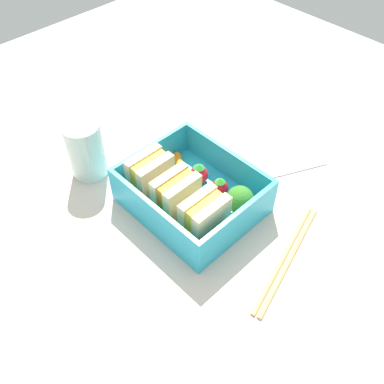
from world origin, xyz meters
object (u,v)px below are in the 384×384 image
object	(u,v)px
drinking_glass	(86,150)
folded_napkin	(279,148)
strawberry_left	(220,187)
sandwich_left	(204,218)
strawberry_far_left	(199,174)
sandwich_center	(150,175)
sandwich_center_left	(176,195)
broccoli_floret	(240,200)
carrot_stick_far_left	(179,163)
chopstick_pair	(287,257)

from	to	relation	value
drinking_glass	folded_napkin	size ratio (longest dim) A/B	0.80
strawberry_left	sandwich_left	bearing A→B (deg)	117.02
strawberry_far_left	folded_napkin	size ratio (longest dim) A/B	0.30
sandwich_center	sandwich_center_left	bearing A→B (deg)	180.00
strawberry_left	strawberry_far_left	xyz separation A→B (cm)	(3.75, 0.33, 0.14)
sandwich_left	broccoli_floret	size ratio (longest dim) A/B	1.35
sandwich_left	carrot_stick_far_left	xyz separation A→B (cm)	(11.28, -6.11, -2.43)
sandwich_center_left	strawberry_far_left	distance (cm)	6.45
sandwich_center_left	sandwich_center	size ratio (longest dim) A/B	1.00
sandwich_left	sandwich_center_left	distance (cm)	5.16
strawberry_far_left	sandwich_center_left	bearing A→B (deg)	106.84
carrot_stick_far_left	sandwich_center_left	bearing A→B (deg)	135.03
sandwich_center	carrot_stick_far_left	xyz separation A→B (cm)	(0.96, -6.11, -2.43)
sandwich_center	drinking_glass	world-z (taller)	drinking_glass
strawberry_far_left	folded_napkin	world-z (taller)	strawberry_far_left
carrot_stick_far_left	sandwich_center	bearing A→B (deg)	98.94
broccoli_floret	carrot_stick_far_left	xyz separation A→B (cm)	(12.17, -0.44, -1.99)
sandwich_center	strawberry_left	world-z (taller)	sandwich_center
drinking_glass	carrot_stick_far_left	bearing A→B (deg)	-133.97
sandwich_center_left	folded_napkin	xyz separation A→B (cm)	(-1.25, -20.90, -4.05)
chopstick_pair	sandwich_center_left	bearing A→B (deg)	19.40
drinking_glass	strawberry_far_left	bearing A→B (deg)	-145.12
sandwich_left	carrot_stick_far_left	bearing A→B (deg)	-28.46
sandwich_left	strawberry_far_left	world-z (taller)	sandwich_left
strawberry_left	broccoli_floret	bearing A→B (deg)	171.14
broccoli_floret	drinking_glass	distance (cm)	23.27
strawberry_far_left	folded_napkin	bearing A→B (deg)	-101.61
sandwich_center_left	drinking_glass	size ratio (longest dim) A/B	0.69
sandwich_center_left	sandwich_center	bearing A→B (deg)	0.00
broccoli_floret	folded_napkin	distance (cm)	16.37
sandwich_left	strawberry_left	size ratio (longest dim) A/B	2.01
sandwich_left	drinking_glass	bearing A→B (deg)	9.55
carrot_stick_far_left	chopstick_pair	xyz separation A→B (cm)	(-20.89, 0.91, -1.47)
chopstick_pair	folded_napkin	size ratio (longest dim) A/B	1.63
sandwich_left	strawberry_left	bearing A→B (deg)	-62.98
strawberry_left	drinking_glass	xyz separation A→B (cm)	(17.28, 9.76, 1.88)
drinking_glass	folded_napkin	world-z (taller)	drinking_glass
sandwich_left	carrot_stick_far_left	size ratio (longest dim) A/B	1.73
broccoli_floret	drinking_glass	size ratio (longest dim) A/B	0.51
sandwich_center_left	broccoli_floret	xyz separation A→B (cm)	(-6.05, -5.67, -0.44)
strawberry_far_left	carrot_stick_far_left	bearing A→B (deg)	-1.69
sandwich_center_left	folded_napkin	bearing A→B (deg)	-93.43
carrot_stick_far_left	folded_napkin	distance (cm)	16.60
sandwich_center	strawberry_far_left	xyz separation A→B (cm)	(-3.35, -5.99, -1.57)
folded_napkin	sandwich_left	bearing A→B (deg)	100.59
broccoli_floret	strawberry_far_left	world-z (taller)	broccoli_floret
sandwich_center_left	chopstick_pair	xyz separation A→B (cm)	(-14.77, -5.20, -3.90)
sandwich_left	carrot_stick_far_left	distance (cm)	13.06
sandwich_left	chopstick_pair	xyz separation A→B (cm)	(-9.61, -5.20, -3.90)
sandwich_left	broccoli_floret	world-z (taller)	sandwich_left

